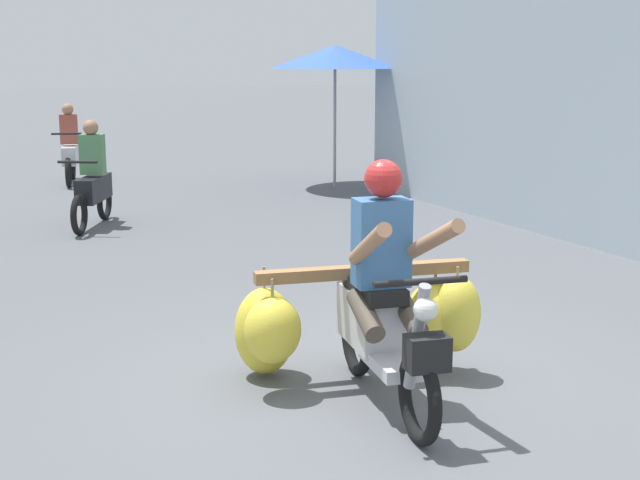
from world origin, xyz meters
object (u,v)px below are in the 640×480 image
Objects in this scene: motorbike_main_loaded at (366,314)px; market_umbrella_near_shop at (335,57)px; motorbike_distant_ahead_left at (93,184)px; motorbike_distant_ahead_right at (70,151)px.

market_umbrella_near_shop is at bearing 65.84° from motorbike_main_loaded.
motorbike_distant_ahead_right is (0.42, 4.39, 0.00)m from motorbike_distant_ahead_left.
motorbike_main_loaded is 0.81× the size of market_umbrella_near_shop.
motorbike_distant_ahead_left is at bearing -155.72° from market_umbrella_near_shop.
motorbike_distant_ahead_left is 0.92× the size of motorbike_distant_ahead_right.
motorbike_main_loaded is 1.22× the size of motorbike_distant_ahead_right.
motorbike_main_loaded is at bearing -114.16° from market_umbrella_near_shop.
motorbike_distant_ahead_right is at bearing 90.64° from motorbike_main_loaded.
market_umbrella_near_shop is at bearing 24.28° from motorbike_distant_ahead_left.
market_umbrella_near_shop is (4.48, 2.02, 1.63)m from motorbike_distant_ahead_left.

